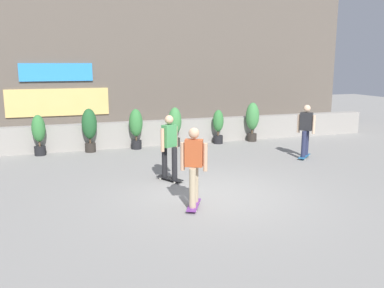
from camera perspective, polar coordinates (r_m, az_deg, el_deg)
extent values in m
plane|color=gray|center=(9.45, 2.91, -7.07)|extent=(48.00, 48.00, 0.00)
cube|color=gray|center=(14.92, -5.49, 1.54)|extent=(18.00, 0.40, 0.90)
cube|color=#60564C|center=(18.63, -8.51, 12.07)|extent=(20.00, 2.00, 6.50)
cube|color=#3399F2|center=(17.30, -18.48, 9.52)|extent=(2.80, 0.08, 0.70)
cube|color=#F2CC72|center=(17.38, -18.23, 5.57)|extent=(4.00, 0.06, 1.10)
cylinder|color=black|center=(14.18, -20.51, -0.89)|extent=(0.36, 0.36, 0.30)
cylinder|color=brown|center=(14.14, -20.58, 0.00)|extent=(0.06, 0.06, 0.15)
ellipsoid|color=#387F3D|center=(14.06, -20.72, 2.06)|extent=(0.43, 0.43, 0.88)
cylinder|color=#2D2823|center=(14.21, -14.04, -0.48)|extent=(0.36, 0.36, 0.30)
cylinder|color=brown|center=(14.16, -14.08, 0.41)|extent=(0.06, 0.06, 0.15)
ellipsoid|color=#235B2D|center=(14.07, -14.20, 2.76)|extent=(0.50, 0.50, 1.03)
cylinder|color=black|center=(14.41, -7.79, -0.09)|extent=(0.36, 0.36, 0.30)
cylinder|color=brown|center=(14.36, -7.82, 0.79)|extent=(0.06, 0.06, 0.15)
ellipsoid|color=#387F3D|center=(14.27, -7.88, 2.98)|extent=(0.47, 0.47, 0.96)
cylinder|color=#2D2823|center=(14.72, -2.39, 0.26)|extent=(0.36, 0.36, 0.30)
cylinder|color=brown|center=(14.68, -2.40, 1.12)|extent=(0.06, 0.06, 0.15)
ellipsoid|color=#428C47|center=(14.59, -2.41, 3.27)|extent=(0.47, 0.47, 0.96)
cylinder|color=black|center=(15.26, 3.67, 0.64)|extent=(0.36, 0.36, 0.30)
cylinder|color=brown|center=(15.22, 3.68, 1.48)|extent=(0.06, 0.06, 0.15)
ellipsoid|color=#387F3D|center=(15.15, 3.70, 3.27)|extent=(0.40, 0.40, 0.81)
cylinder|color=#2D2823|center=(15.84, 8.39, 0.94)|extent=(0.36, 0.36, 0.30)
cylinder|color=brown|center=(15.80, 8.41, 1.74)|extent=(0.06, 0.06, 0.15)
ellipsoid|color=#428C47|center=(15.72, 8.47, 3.88)|extent=(0.51, 0.51, 1.04)
cube|color=#72338C|center=(8.59, 0.26, -8.51)|extent=(0.54, 0.80, 0.02)
cylinder|color=silver|center=(8.35, 0.55, -9.39)|extent=(0.05, 0.06, 0.06)
cylinder|color=silver|center=(8.37, -0.55, -9.33)|extent=(0.05, 0.06, 0.06)
cylinder|color=silver|center=(8.83, 1.03, -8.20)|extent=(0.05, 0.06, 0.06)
cylinder|color=silver|center=(8.85, -0.01, -8.15)|extent=(0.05, 0.06, 0.06)
cylinder|color=tan|center=(8.28, 0.08, -6.20)|extent=(0.14, 0.14, 0.82)
cylinder|color=tan|center=(8.62, 0.44, -5.48)|extent=(0.14, 0.14, 0.82)
cube|color=#B24C26|center=(8.27, 0.27, -1.27)|extent=(0.41, 0.34, 0.56)
sphere|color=tan|center=(8.19, 0.27, 1.53)|extent=(0.22, 0.22, 0.22)
cylinder|color=tan|center=(8.26, 1.88, -1.86)|extent=(0.09, 0.09, 0.58)
cylinder|color=tan|center=(8.33, -1.33, -1.75)|extent=(0.09, 0.09, 0.58)
cube|color=black|center=(10.48, -3.15, -4.82)|extent=(0.57, 0.80, 0.02)
cylinder|color=silver|center=(10.37, -1.82, -5.20)|extent=(0.05, 0.06, 0.06)
cylinder|color=silver|center=(10.26, -2.44, -5.39)|extent=(0.05, 0.06, 0.06)
cylinder|color=silver|center=(10.73, -3.82, -4.66)|extent=(0.05, 0.06, 0.06)
cylinder|color=silver|center=(10.62, -4.44, -4.83)|extent=(0.05, 0.06, 0.06)
cylinder|color=black|center=(10.25, -2.46, -2.75)|extent=(0.14, 0.14, 0.82)
cylinder|color=black|center=(10.50, -3.86, -2.43)|extent=(0.14, 0.14, 0.82)
cube|color=#3F8C4C|center=(10.23, -3.21, 1.16)|extent=(0.41, 0.35, 0.56)
sphere|color=tan|center=(10.17, -3.24, 3.44)|extent=(0.22, 0.22, 0.22)
cylinder|color=tan|center=(10.41, -2.29, 0.90)|extent=(0.09, 0.09, 0.58)
cylinder|color=tan|center=(10.08, -4.16, 0.54)|extent=(0.09, 0.09, 0.58)
cube|color=#266699|center=(13.39, 15.47, -1.65)|extent=(0.73, 0.69, 0.02)
cylinder|color=silver|center=(13.66, 15.40, -1.55)|extent=(0.06, 0.06, 0.06)
cylinder|color=silver|center=(13.62, 16.05, -1.62)|extent=(0.06, 0.06, 0.06)
cylinder|color=silver|center=(13.17, 14.85, -2.00)|extent=(0.06, 0.06, 0.06)
cylinder|color=silver|center=(13.13, 15.52, -2.07)|extent=(0.06, 0.06, 0.06)
cylinder|color=#282D4C|center=(13.47, 15.75, 0.25)|extent=(0.14, 0.14, 0.82)
cylinder|color=#282D4C|center=(13.13, 15.37, -0.02)|extent=(0.14, 0.14, 0.82)
cube|color=#262628|center=(13.19, 15.72, 3.06)|extent=(0.39, 0.40, 0.56)
sphere|color=beige|center=(13.14, 15.82, 4.83)|extent=(0.22, 0.22, 0.22)
cylinder|color=beige|center=(13.26, 14.72, 2.80)|extent=(0.09, 0.09, 0.58)
cylinder|color=beige|center=(13.15, 16.70, 2.63)|extent=(0.09, 0.09, 0.58)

